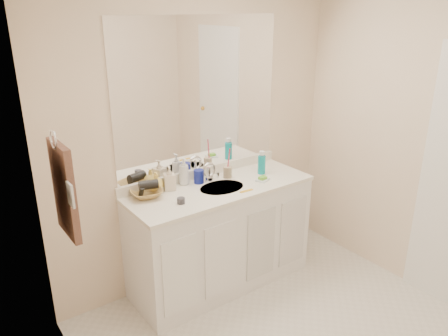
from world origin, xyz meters
TOP-DOWN VIEW (x-y plane):
  - wall_back at (0.00, 1.30)m, footprint 2.60×0.02m
  - wall_left at (-1.30, 0.00)m, footprint 0.02×2.60m
  - wall_right at (1.30, 0.00)m, footprint 0.02×2.60m
  - vanity_cabinet at (0.00, 1.02)m, footprint 1.50×0.55m
  - countertop at (0.00, 1.02)m, footprint 1.52×0.57m
  - backsplash at (0.00, 1.29)m, footprint 1.52×0.03m
  - sink_basin at (0.00, 1.00)m, footprint 0.37×0.37m
  - faucet at (0.00, 1.18)m, footprint 0.02×0.02m
  - mirror at (0.00, 1.29)m, footprint 1.48×0.01m
  - blue_mug at (-0.10, 1.19)m, footprint 0.10×0.10m
  - tan_cup at (0.16, 1.14)m, footprint 0.07×0.07m
  - toothbrush at (0.17, 1.14)m, footprint 0.02×0.04m
  - mouthwash_bottle at (0.45, 1.05)m, footprint 0.07×0.07m
  - soap_dish at (0.35, 0.92)m, footprint 0.13×0.12m
  - green_soap at (0.35, 0.92)m, footprint 0.07×0.05m
  - orange_comb at (0.11, 0.83)m, footprint 0.11×0.03m
  - dark_jar at (-0.41, 0.94)m, footprint 0.07×0.07m
  - soap_bottle_white at (-0.21, 1.23)m, footprint 0.09×0.09m
  - soap_bottle_cream at (-0.35, 1.21)m, footprint 0.11×0.11m
  - soap_bottle_yellow at (-0.45, 1.24)m, footprint 0.13×0.13m
  - wicker_basket at (-0.56, 1.19)m, footprint 0.28×0.28m
  - hair_dryer at (-0.54, 1.19)m, footprint 0.16×0.11m
  - towel_ring at (-1.27, 0.77)m, footprint 0.01×0.11m
  - hand_towel at (-1.25, 0.77)m, footprint 0.04×0.32m
  - switch_plate at (-1.27, 0.57)m, footprint 0.01×0.08m

SIDE VIEW (x-z plane):
  - vanity_cabinet at x=0.00m, z-range 0.00..0.85m
  - countertop at x=0.00m, z-range 0.85..0.88m
  - sink_basin at x=0.00m, z-range 0.86..0.88m
  - orange_comb at x=0.11m, z-range 0.88..0.88m
  - soap_dish at x=0.35m, z-range 0.88..0.89m
  - dark_jar at x=-0.41m, z-range 0.88..0.92m
  - green_soap at x=0.35m, z-range 0.89..0.92m
  - wicker_basket at x=-0.56m, z-range 0.88..0.94m
  - backsplash at x=0.00m, z-range 0.88..0.96m
  - tan_cup at x=0.16m, z-range 0.88..0.98m
  - faucet at x=0.00m, z-range 0.88..0.99m
  - blue_mug at x=-0.10m, z-range 0.88..0.99m
  - soap_bottle_yellow at x=-0.45m, z-range 0.88..1.03m
  - mouthwash_bottle at x=0.45m, z-range 0.88..1.04m
  - hair_dryer at x=-0.54m, z-range 0.93..1.01m
  - soap_bottle_cream at x=-0.35m, z-range 0.88..1.07m
  - soap_bottle_white at x=-0.21m, z-range 0.88..1.10m
  - toothbrush at x=0.17m, z-range 0.92..1.14m
  - wall_back at x=0.00m, z-range 0.00..2.40m
  - wall_left at x=-1.30m, z-range 0.00..2.40m
  - wall_right at x=1.30m, z-range 0.00..2.40m
  - hand_towel at x=-1.25m, z-range 0.98..1.52m
  - switch_plate at x=-1.27m, z-range 1.24..1.36m
  - towel_ring at x=-1.27m, z-range 1.49..1.61m
  - mirror at x=0.00m, z-range 0.96..2.16m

